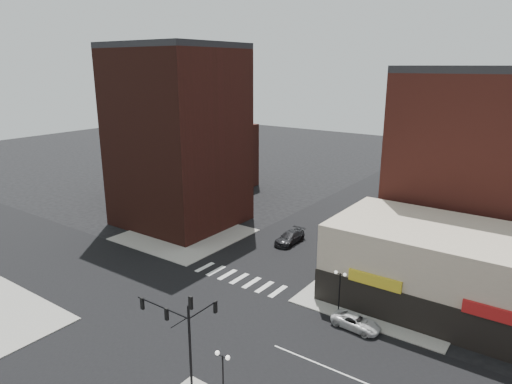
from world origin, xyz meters
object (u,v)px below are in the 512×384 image
Objects in this scene: street_lamp_ne at (340,281)px; dark_sedan_north at (290,237)px; street_lamp_se_a at (223,366)px; traffic_signal at (183,325)px; white_suv at (356,322)px.

street_lamp_ne reaches higher than dark_sedan_north.
traffic_signal is at bearing 177.43° from street_lamp_se_a.
traffic_signal is 1.87× the size of street_lamp_se_a.
white_suv is (3.45, 14.50, -2.67)m from street_lamp_se_a.
street_lamp_ne is 18.22m from dark_sedan_north.
traffic_signal is 29.77m from dark_sedan_north.
dark_sedan_north is (-8.30, 28.28, -4.18)m from traffic_signal.
traffic_signal is 16.62m from street_lamp_ne.
street_lamp_ne is at bearing -44.43° from dark_sedan_north.
dark_sedan_north is at bearing 112.97° from street_lamp_se_a.
traffic_signal reaches higher than white_suv.
white_suv is 0.83× the size of dark_sedan_north.
traffic_signal is 1.75× the size of white_suv.
traffic_signal is 1.45× the size of dark_sedan_north.
traffic_signal reaches higher than dark_sedan_north.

